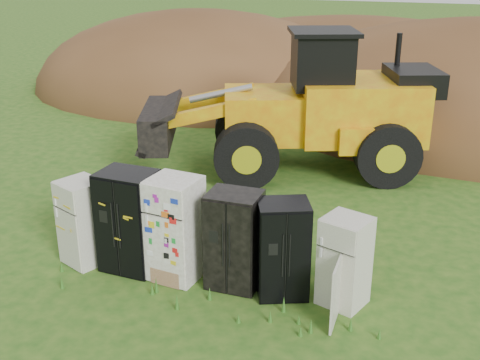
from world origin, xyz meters
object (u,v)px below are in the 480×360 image
at_px(fridge_leftmost, 83,222).
at_px(fridge_dark_mid, 234,240).
at_px(fridge_open_door, 345,261).
at_px(fridge_black_right, 283,249).
at_px(fridge_sticker, 175,229).
at_px(wheel_loader, 285,102).
at_px(fridge_black_side, 129,221).

xyz_separation_m(fridge_leftmost, fridge_dark_mid, (2.94, 0.06, 0.05)).
distance_m(fridge_leftmost, fridge_open_door, 4.86).
relative_size(fridge_leftmost, fridge_black_right, 0.97).
height_order(fridge_sticker, fridge_dark_mid, fridge_sticker).
bearing_deg(fridge_sticker, fridge_dark_mid, 10.17).
relative_size(fridge_leftmost, wheel_loader, 0.22).
bearing_deg(fridge_open_door, fridge_sticker, -158.48).
height_order(fridge_black_right, fridge_open_door, fridge_black_right).
xyz_separation_m(fridge_black_right, fridge_open_door, (1.04, 0.02, -0.07)).
bearing_deg(wheel_loader, fridge_sticker, -113.63).
distance_m(fridge_sticker, fridge_black_right, 1.96).
relative_size(fridge_black_right, fridge_open_door, 1.09).
relative_size(fridge_sticker, fridge_open_door, 1.21).
height_order(fridge_black_side, fridge_dark_mid, fridge_black_side).
xyz_separation_m(fridge_leftmost, fridge_black_right, (3.81, 0.04, 0.03)).
bearing_deg(fridge_open_door, fridge_black_side, -159.18).
relative_size(fridge_dark_mid, fridge_black_right, 1.03).
bearing_deg(fridge_open_door, fridge_black_right, -158.18).
height_order(fridge_leftmost, fridge_open_door, fridge_leftmost).
bearing_deg(fridge_open_door, fridge_dark_mid, -159.30).
bearing_deg(fridge_black_right, fridge_open_door, -20.79).
relative_size(fridge_dark_mid, fridge_open_door, 1.12).
distance_m(fridge_leftmost, fridge_sticker, 1.86).
distance_m(fridge_sticker, fridge_dark_mid, 1.09).
bearing_deg(fridge_black_right, fridge_leftmost, 158.82).
distance_m(fridge_sticker, fridge_open_door, 3.00).
height_order(fridge_open_door, wheel_loader, wheel_loader).
relative_size(fridge_sticker, fridge_dark_mid, 1.08).
distance_m(fridge_black_right, wheel_loader, 6.28).
bearing_deg(fridge_black_side, fridge_black_right, 4.02).
distance_m(fridge_black_side, fridge_open_door, 3.93).
distance_m(fridge_black_right, fridge_open_door, 1.05).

